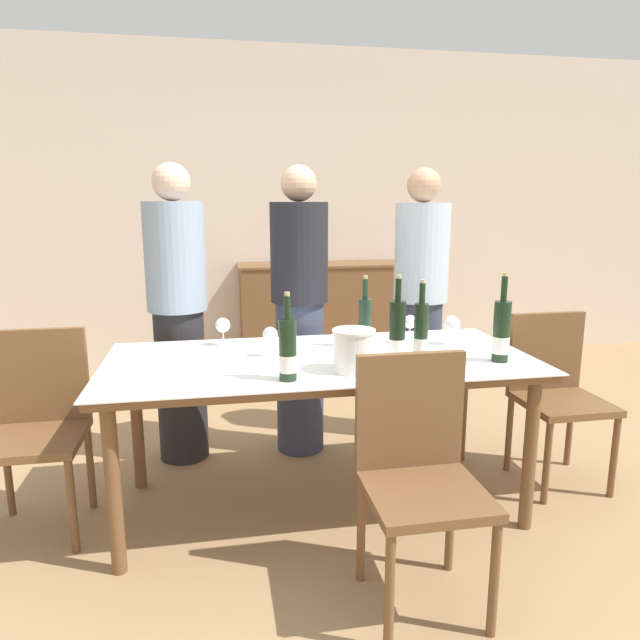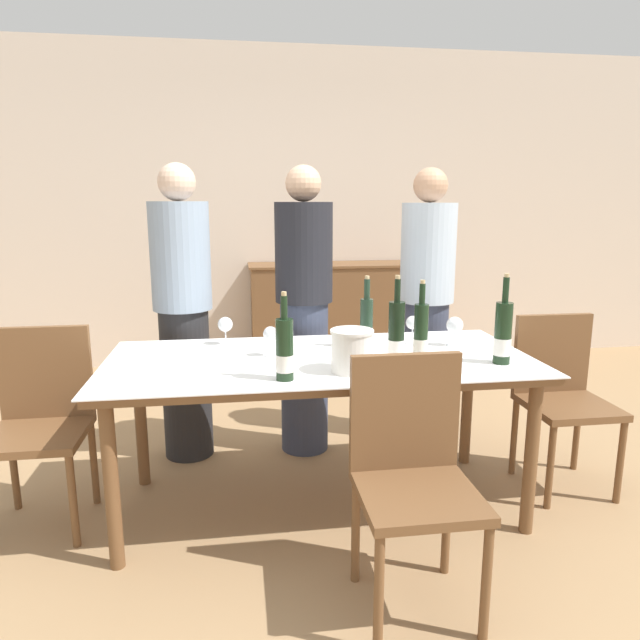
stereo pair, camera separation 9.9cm
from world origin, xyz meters
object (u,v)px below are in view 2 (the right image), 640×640
(wine_glass_0, at_px, (225,325))
(wine_glass_3, at_px, (413,324))
(wine_bottle_4, at_px, (396,336))
(chair_right_end, at_px, (560,388))
(wine_bottle_0, at_px, (366,324))
(wine_bottle_1, at_px, (503,334))
(wine_bottle_3, at_px, (421,335))
(chair_left_end, at_px, (41,413))
(sideboard_cabinet, at_px, (332,315))
(person_host, at_px, (183,315))
(wine_glass_1, at_px, (271,335))
(ice_bucket, at_px, (352,350))
(wine_glass_2, at_px, (455,326))
(chair_near_front, at_px, (412,464))
(wine_bottle_2, at_px, (285,351))
(dining_table, at_px, (320,372))
(person_guest_right, at_px, (426,306))
(person_guest_left, at_px, (304,312))

(wine_glass_0, height_order, wine_glass_3, wine_glass_3)
(wine_bottle_4, height_order, chair_right_end, wine_bottle_4)
(wine_bottle_0, distance_m, wine_bottle_1, 0.65)
(wine_bottle_3, height_order, chair_left_end, wine_bottle_3)
(wine_bottle_1, bearing_deg, sideboard_cabinet, 97.35)
(wine_bottle_4, relative_size, person_host, 0.24)
(wine_glass_1, bearing_deg, chair_left_end, 178.71)
(ice_bucket, height_order, wine_bottle_3, wine_bottle_3)
(wine_glass_2, relative_size, chair_near_front, 0.16)
(wine_bottle_2, distance_m, wine_bottle_4, 0.52)
(wine_bottle_3, relative_size, wine_glass_0, 2.66)
(wine_glass_0, xyz_separation_m, wine_glass_1, (0.22, -0.26, 0.00))
(dining_table, height_order, person_guest_right, person_guest_right)
(wine_bottle_3, xyz_separation_m, wine_glass_3, (0.07, 0.35, -0.03))
(chair_left_end, bearing_deg, ice_bucket, -13.24)
(wine_glass_1, xyz_separation_m, wine_glass_3, (0.73, 0.13, 0.00))
(sideboard_cabinet, height_order, person_host, person_host)
(wine_glass_2, relative_size, wine_glass_3, 1.02)
(dining_table, distance_m, wine_bottle_3, 0.50)
(wine_bottle_1, xyz_separation_m, wine_glass_1, (-1.02, 0.27, -0.03))
(ice_bucket, distance_m, wine_bottle_3, 0.34)
(wine_bottle_3, distance_m, wine_glass_2, 0.40)
(wine_glass_1, bearing_deg, chair_right_end, 0.83)
(person_guest_left, bearing_deg, wine_bottle_3, -63.30)
(wine_bottle_2, relative_size, chair_near_front, 0.40)
(wine_bottle_1, xyz_separation_m, person_host, (-1.48, 0.91, -0.05))
(wine_bottle_0, height_order, wine_glass_3, wine_bottle_0)
(wine_bottle_2, distance_m, wine_glass_3, 0.86)
(wine_bottle_3, distance_m, person_guest_right, 1.00)
(wine_bottle_3, distance_m, person_host, 1.41)
(sideboard_cabinet, relative_size, person_host, 0.88)
(wine_bottle_3, xyz_separation_m, chair_right_end, (0.85, 0.24, -0.37))
(ice_bucket, height_order, chair_near_front, ice_bucket)
(sideboard_cabinet, xyz_separation_m, wine_bottle_3, (-0.03, -2.58, 0.42))
(wine_bottle_4, height_order, person_guest_left, person_guest_left)
(wine_bottle_1, height_order, person_guest_right, person_guest_right)
(sideboard_cabinet, relative_size, chair_near_front, 1.60)
(wine_glass_3, bearing_deg, wine_bottle_2, -144.04)
(chair_left_end, bearing_deg, person_guest_left, 24.98)
(sideboard_cabinet, distance_m, person_guest_left, 1.83)
(sideboard_cabinet, distance_m, wine_glass_3, 2.26)
(wine_bottle_2, bearing_deg, wine_bottle_1, 5.92)
(wine_bottle_3, relative_size, wine_bottle_4, 0.93)
(wine_bottle_2, bearing_deg, wine_bottle_3, 13.61)
(person_host, bearing_deg, wine_bottle_3, -37.71)
(wine_glass_0, height_order, person_guest_right, person_guest_right)
(dining_table, xyz_separation_m, person_guest_right, (0.77, 0.78, 0.15))
(wine_bottle_1, height_order, chair_near_front, wine_bottle_1)
(ice_bucket, xyz_separation_m, person_guest_left, (-0.10, 0.93, -0.01))
(wine_bottle_4, relative_size, chair_near_front, 0.44)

